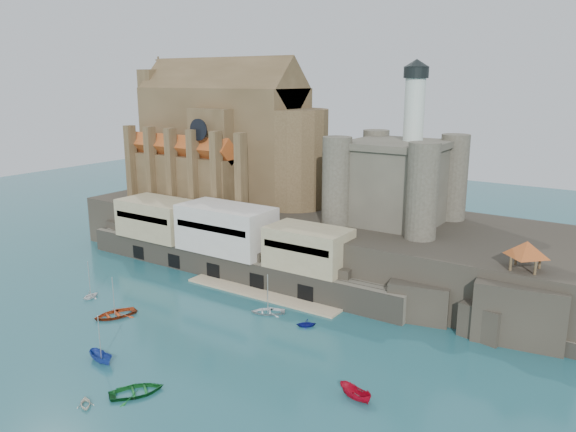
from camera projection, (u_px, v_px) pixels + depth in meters
The scene contains 15 objects.
ground at pixel (177, 330), 82.34m from camera, with size 300.00×300.00×0.00m, color #1A4D56.
promontory at pixel (315, 237), 113.08m from camera, with size 100.00×36.00×10.00m.
quay at pixel (224, 243), 105.04m from camera, with size 70.00×12.00×13.05m.
church at pixel (229, 143), 123.91m from camera, with size 47.00×25.93×30.51m.
castle_keep at pixel (397, 178), 102.49m from camera, with size 21.20×21.20×29.30m.
rock_outcrop at pixel (520, 310), 79.60m from camera, with size 14.50×10.50×8.70m.
pavilion at pixel (527, 251), 77.66m from camera, with size 6.40×6.40×5.40m.
boat_0 at pixel (115, 316), 87.13m from camera, with size 4.69×1.36×6.57m, color #AE3D18.
boat_1 at pixel (86, 406), 63.26m from camera, with size 2.35×1.43×2.72m, color silver.
boat_2 at pixel (102, 361), 73.23m from camera, with size 1.69×1.73×4.48m, color #23409C.
boat_3 at pixel (137, 394), 65.70m from camera, with size 4.48×1.30×6.27m, color #136525.
boat_4 at pixel (91, 298), 94.42m from camera, with size 2.66×1.62×3.08m, color silver.
boat_5 at pixel (355, 398), 64.80m from camera, with size 1.66×1.70×4.41m, color #AF071E.
boat_6 at pixel (268, 313), 88.43m from camera, with size 3.82×1.11×5.35m, color white.
boat_7 at pixel (306, 326), 83.59m from camera, with size 2.51×1.53×2.90m, color navy.
Camera 1 is at (55.76, -54.15, 35.86)m, focal length 35.00 mm.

